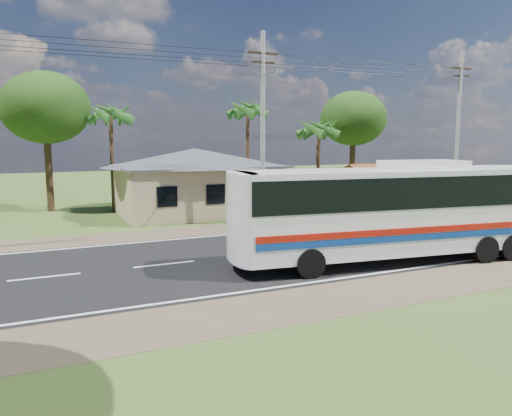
# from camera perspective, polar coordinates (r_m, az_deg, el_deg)

# --- Properties ---
(ground) EXTENTS (120.00, 120.00, 0.00)m
(ground) POSITION_cam_1_polar(r_m,az_deg,el_deg) (22.22, 0.95, -5.29)
(ground) COLOR #354D1B
(ground) RESTS_ON ground
(road) EXTENTS (120.00, 16.00, 0.03)m
(road) POSITION_cam_1_polar(r_m,az_deg,el_deg) (22.22, 0.95, -5.27)
(road) COLOR black
(road) RESTS_ON ground
(house) EXTENTS (12.40, 10.00, 5.00)m
(house) POSITION_cam_1_polar(r_m,az_deg,el_deg) (34.19, -6.96, 3.84)
(house) COLOR #C6B684
(house) RESTS_ON ground
(waiting_shed) EXTENTS (5.20, 4.48, 3.35)m
(waiting_shed) POSITION_cam_1_polar(r_m,az_deg,el_deg) (35.90, 13.97, 3.99)
(waiting_shed) COLOR #352613
(waiting_shed) RESTS_ON ground
(concrete_barrier) EXTENTS (7.00, 0.30, 0.90)m
(concrete_barrier) POSITION_cam_1_polar(r_m,az_deg,el_deg) (33.27, 15.60, -0.32)
(concrete_barrier) COLOR #9E9E99
(concrete_barrier) RESTS_ON ground
(utility_poles) EXTENTS (32.80, 2.22, 11.00)m
(utility_poles) POSITION_cam_1_polar(r_m,az_deg,el_deg) (28.63, 0.19, 9.34)
(utility_poles) COLOR #9E9E99
(utility_poles) RESTS_ON ground
(palm_near) EXTENTS (2.80, 2.80, 6.70)m
(palm_near) POSITION_cam_1_polar(r_m,az_deg,el_deg) (35.85, 7.18, 8.93)
(palm_near) COLOR #47301E
(palm_near) RESTS_ON ground
(palm_mid) EXTENTS (2.80, 2.80, 8.20)m
(palm_mid) POSITION_cam_1_polar(r_m,az_deg,el_deg) (38.26, -0.96, 11.11)
(palm_mid) COLOR #47301E
(palm_mid) RESTS_ON ground
(palm_far) EXTENTS (2.80, 2.80, 7.70)m
(palm_far) POSITION_cam_1_polar(r_m,az_deg,el_deg) (35.93, -16.31, 10.22)
(palm_far) COLOR #47301E
(palm_far) RESTS_ON ground
(tree_behind_house) EXTENTS (6.00, 6.00, 9.61)m
(tree_behind_house) POSITION_cam_1_polar(r_m,az_deg,el_deg) (37.58, -22.94, 10.47)
(tree_behind_house) COLOR #47301E
(tree_behind_house) RESTS_ON ground
(tree_behind_shed) EXTENTS (5.60, 5.60, 9.02)m
(tree_behind_shed) POSITION_cam_1_polar(r_m,az_deg,el_deg) (43.64, 11.07, 9.96)
(tree_behind_shed) COLOR #47301E
(tree_behind_shed) RESTS_ON ground
(coach_bus) EXTENTS (13.74, 4.58, 4.19)m
(coach_bus) POSITION_cam_1_polar(r_m,az_deg,el_deg) (21.37, 15.97, 0.39)
(coach_bus) COLOR silver
(coach_bus) RESTS_ON ground
(motorcycle) EXTENTS (2.02, 0.87, 1.03)m
(motorcycle) POSITION_cam_1_polar(r_m,az_deg,el_deg) (34.11, 14.28, 0.04)
(motorcycle) COLOR black
(motorcycle) RESTS_ON ground
(person) EXTENTS (0.71, 0.56, 1.70)m
(person) POSITION_cam_1_polar(r_m,az_deg,el_deg) (36.18, 17.79, 0.89)
(person) COLOR navy
(person) RESTS_ON ground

